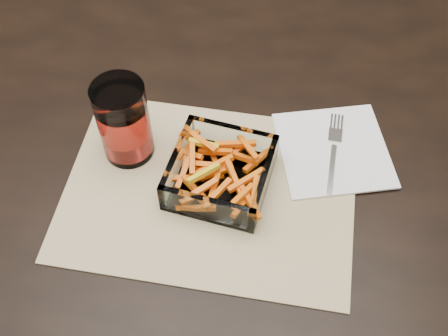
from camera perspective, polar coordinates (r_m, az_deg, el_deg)
The scene contains 6 objects.
dining_table at distance 0.99m, azimuth -0.00°, elevation -1.47°, with size 1.60×0.90×0.75m.
placemat at distance 0.88m, azimuth -1.48°, elevation -2.30°, with size 0.45×0.33×0.00m, color tan.
glass_bowl at distance 0.87m, azimuth -0.38°, elevation -0.62°, with size 0.18×0.18×0.06m.
tumbler at distance 0.89m, azimuth -10.11°, elevation 4.47°, with size 0.08×0.08×0.14m.
napkin at distance 0.94m, azimuth 11.06°, elevation 1.82°, with size 0.17×0.17×0.00m, color white.
fork at distance 0.93m, azimuth 11.09°, elevation 1.84°, with size 0.04×0.17×0.00m.
Camera 1 is at (0.04, -0.55, 1.49)m, focal length 45.00 mm.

